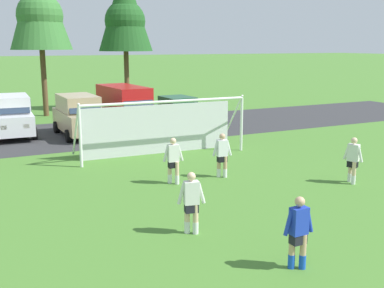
{
  "coord_description": "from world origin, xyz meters",
  "views": [
    {
      "loc": [
        -5.63,
        -2.09,
        4.78
      ],
      "look_at": [
        0.9,
        11.25,
        1.6
      ],
      "focal_mm": 43.47,
      "sensor_mm": 36.0,
      "label": 1
    }
  ],
  "objects": [
    {
      "name": "player_midfield_center",
      "position": [
        0.68,
        12.3,
        0.82
      ],
      "size": [
        0.73,
        0.37,
        1.64
      ],
      "color": "beige",
      "rests_on": "ground"
    },
    {
      "name": "player_winger_right",
      "position": [
        -0.69,
        8.05,
        0.82
      ],
      "size": [
        0.72,
        0.31,
        1.64
      ],
      "color": "beige",
      "rests_on": "ground"
    },
    {
      "name": "player_defender_far",
      "position": [
        2.61,
        12.25,
        0.82
      ],
      "size": [
        0.73,
        0.3,
        1.64
      ],
      "color": "tan",
      "rests_on": "ground"
    },
    {
      "name": "soccer_goal",
      "position": [
        1.98,
        16.64,
        1.29
      ],
      "size": [
        7.48,
        2.18,
        2.57
      ],
      "color": "white",
      "rests_on": "ground"
    },
    {
      "name": "player_trailing_back",
      "position": [
        6.35,
        9.59,
        0.82
      ],
      "size": [
        0.38,
        0.73,
        1.64
      ],
      "color": "beige",
      "rests_on": "ground"
    },
    {
      "name": "player_winger_left",
      "position": [
        0.54,
        5.31,
        0.82
      ],
      "size": [
        0.73,
        0.27,
        1.64
      ],
      "color": "tan",
      "rests_on": "ground"
    },
    {
      "name": "parking_lot_strip",
      "position": [
        0.0,
        23.09,
        0.0
      ],
      "size": [
        52.0,
        8.4,
        0.01
      ],
      "primitive_type": "cube",
      "color": "#333335",
      "rests_on": "ground"
    },
    {
      "name": "parked_car_slot_left",
      "position": [
        -3.5,
        24.0,
        1.11
      ],
      "size": [
        2.27,
        4.67,
        2.16
      ],
      "color": "silver",
      "rests_on": "ground"
    },
    {
      "name": "tree_center_back",
      "position": [
        5.24,
        31.11,
        7.15
      ],
      "size": [
        3.9,
        3.9,
        10.4
      ],
      "color": "brown",
      "rests_on": "ground"
    },
    {
      "name": "ground_plane",
      "position": [
        0.0,
        15.0,
        0.0
      ],
      "size": [
        400.0,
        400.0,
        0.0
      ],
      "primitive_type": "plane",
      "color": "#477A2D"
    },
    {
      "name": "tree_mid_left",
      "position": [
        -0.73,
        30.72,
        7.36
      ],
      "size": [
        4.01,
        4.01,
        10.71
      ],
      "color": "brown",
      "rests_on": "ground"
    },
    {
      "name": "parked_car_slot_center",
      "position": [
        2.38,
        22.91,
        1.34
      ],
      "size": [
        2.46,
        4.93,
        2.52
      ],
      "color": "red",
      "rests_on": "ground"
    },
    {
      "name": "parked_car_slot_center_right",
      "position": [
        5.88,
        23.3,
        0.88
      ],
      "size": [
        2.21,
        4.29,
        1.72
      ],
      "color": "#194C2D",
      "rests_on": "ground"
    },
    {
      "name": "parked_car_slot_center_left",
      "position": [
        -0.26,
        22.6,
        1.11
      ],
      "size": [
        2.23,
        4.65,
        2.16
      ],
      "color": "tan",
      "rests_on": "ground"
    }
  ]
}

